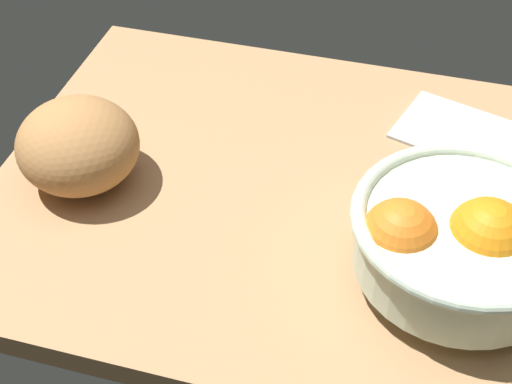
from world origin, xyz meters
TOP-DOWN VIEW (x-y plane):
  - ground_plane at (0.00, 0.00)cm, footprint 78.47×56.13cm
  - fruit_bowl at (-14.40, 9.23)cm, footprint 22.67×22.67cm
  - bread_loaf at (28.63, 4.78)cm, footprint 18.48×18.37cm
  - napkin_folded at (-13.87, -15.46)cm, footprint 18.24×15.22cm

SIDE VIEW (x-z plane):
  - ground_plane at x=0.00cm, z-range -3.00..0.00cm
  - napkin_folded at x=-13.87cm, z-range 0.00..0.84cm
  - bread_loaf at x=28.63cm, z-range 0.00..10.03cm
  - fruit_bowl at x=-14.40cm, z-range 0.52..11.72cm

